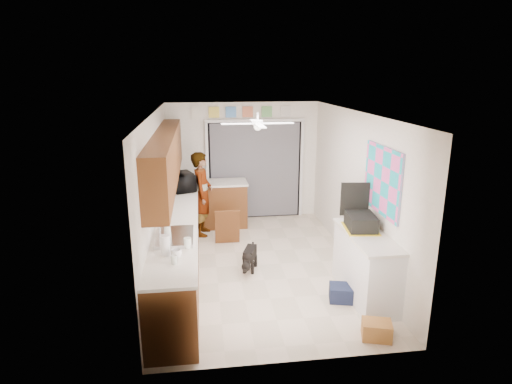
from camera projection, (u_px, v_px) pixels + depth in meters
name	position (u px, v px, depth m)	size (l,w,h in m)	color
floor	(259.00, 265.00, 7.12)	(5.00, 5.00, 0.00)	beige
ceiling	(259.00, 113.00, 6.45)	(5.00, 5.00, 0.00)	white
wall_back	(243.00, 161.00, 9.17)	(3.20, 3.20, 0.00)	white
wall_front	(293.00, 258.00, 4.40)	(3.20, 3.20, 0.00)	white
wall_left	(157.00, 196.00, 6.58)	(5.00, 5.00, 0.00)	white
wall_right	(356.00, 189.00, 6.99)	(5.00, 5.00, 0.00)	white
left_base_cabinets	(179.00, 244.00, 6.84)	(0.60, 4.80, 0.90)	brown
left_countertop	(178.00, 216.00, 6.71)	(0.62, 4.80, 0.04)	white
upper_cabinets	(166.00, 159.00, 6.64)	(0.32, 4.00, 0.80)	brown
sink_basin	(175.00, 237.00, 5.75)	(0.50, 0.76, 0.06)	silver
faucet	(160.00, 231.00, 5.70)	(0.03, 0.03, 0.22)	silver
peninsula_base	(222.00, 205.00, 8.85)	(1.00, 0.60, 0.90)	brown
peninsula_top	(221.00, 183.00, 8.72)	(1.04, 0.64, 0.04)	white
back_opening_recess	(255.00, 170.00, 9.23)	(2.00, 0.06, 2.10)	black
curtain_panel	(255.00, 171.00, 9.19)	(1.90, 0.03, 2.05)	slate
door_trim_left	(208.00, 172.00, 9.07)	(0.06, 0.04, 2.10)	white
door_trim_right	(301.00, 169.00, 9.33)	(0.06, 0.04, 2.10)	white
door_trim_head	(255.00, 121.00, 8.91)	(2.10, 0.04, 0.06)	white
header_frame_0	(214.00, 112.00, 8.78)	(0.22, 0.02, 0.22)	#EFDD4F
header_frame_1	(231.00, 112.00, 8.83)	(0.22, 0.02, 0.22)	#5394DF
header_frame_2	(248.00, 112.00, 8.87)	(0.22, 0.02, 0.22)	#D1724E
header_frame_3	(267.00, 112.00, 8.92)	(0.22, 0.02, 0.22)	#64AB61
header_frame_4	(286.00, 111.00, 8.97)	(0.22, 0.02, 0.22)	silver
route66_sign	(197.00, 112.00, 8.74)	(0.22, 0.02, 0.26)	silver
right_counter_base	(366.00, 267.00, 6.02)	(0.50, 1.40, 0.90)	white
right_counter_top	(367.00, 236.00, 5.90)	(0.54, 1.44, 0.04)	white
abstract_painting	(382.00, 180.00, 5.92)	(0.03, 1.15, 0.95)	#F158AD
ceiling_fan	(258.00, 124.00, 6.69)	(1.14, 1.14, 0.24)	white
microwave	(182.00, 182.00, 8.05)	(0.59, 0.40, 0.33)	black
soap_bottle	(167.00, 230.00, 5.67)	(0.10, 0.10, 0.26)	silver
cup	(176.00, 254.00, 5.13)	(0.14, 0.14, 0.11)	white
jar_a	(188.00, 243.00, 5.42)	(0.09, 0.09, 0.13)	silver
jar_b	(174.00, 260.00, 4.97)	(0.07, 0.07, 0.11)	silver
paper_towel_roll	(165.00, 245.00, 5.20)	(0.12, 0.12, 0.25)	white
suitcase	(361.00, 222.00, 6.06)	(0.38, 0.50, 0.22)	black
suitcase_rim	(360.00, 229.00, 6.09)	(0.44, 0.58, 0.02)	yellow
suitcase_lid	(355.00, 199.00, 6.27)	(0.42, 0.03, 0.50)	black
cardboard_box	(377.00, 330.00, 5.13)	(0.35, 0.26, 0.22)	#C7843E
navy_crate	(342.00, 293.00, 5.99)	(0.36, 0.30, 0.22)	#141B34
cabinet_door_panel	(227.00, 227.00, 7.89)	(0.46, 0.03, 0.68)	brown
man	(202.00, 194.00, 8.27)	(0.60, 0.39, 1.65)	white
dog	(250.00, 258.00, 6.89)	(0.23, 0.54, 0.42)	black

